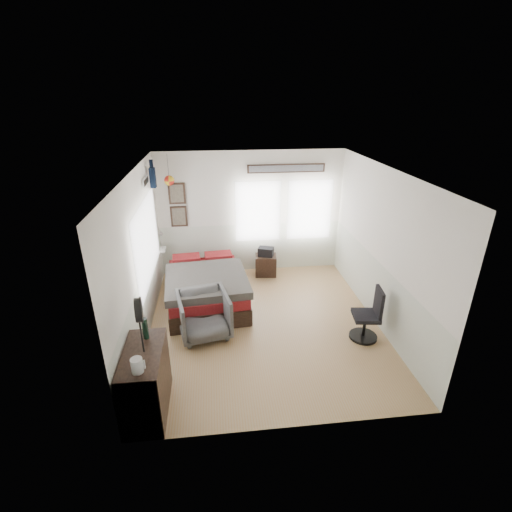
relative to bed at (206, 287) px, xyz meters
The scene contains 12 objects.
ground_plane 1.38m from the bed, 40.86° to the right, with size 4.00×4.50×0.01m, color #A97C49.
room_shell 1.74m from the bed, 36.37° to the right, with size 4.02×4.52×2.71m.
wall_decor 2.08m from the bed, 94.71° to the left, with size 3.55×1.32×1.44m.
bed is the anchor object (origin of this frame).
dresser 2.72m from the bed, 105.46° to the right, with size 0.48×1.00×0.90m, color black.
armchair 1.06m from the bed, 91.57° to the right, with size 0.81×0.84×0.76m, color #5A5A5A.
nightstand 1.69m from the bed, 38.91° to the left, with size 0.46×0.37×0.46m, color black.
task_chair 3.05m from the bed, 29.00° to the right, with size 0.46×0.46×0.92m.
kettle 3.12m from the bed, 103.46° to the right, with size 0.16×0.13×0.18m.
bottle 2.54m from the bed, 106.96° to the right, with size 0.07×0.07×0.29m, color black.
stand_fan 2.93m from the bed, 104.81° to the right, with size 0.12×0.30×0.74m.
black_bag 1.70m from the bed, 38.91° to the left, with size 0.33×0.21×0.19m, color black.
Camera 1 is at (-0.78, -5.50, 3.78)m, focal length 26.00 mm.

